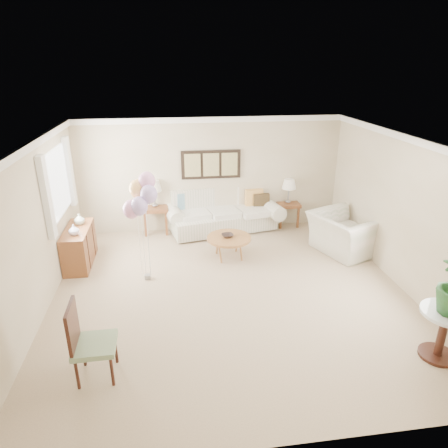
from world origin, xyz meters
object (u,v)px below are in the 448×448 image
Objects in this scene: sofa at (223,214)px; accent_chair at (87,340)px; balloon_cluster at (141,196)px; coffee_table at (229,239)px; armchair at (344,234)px.

sofa is 2.71× the size of accent_chair.
sofa is 3.01m from balloon_cluster.
armchair reaches higher than coffee_table.
coffee_table is at bearing 22.93° from balloon_cluster.
accent_chair reaches higher than armchair.
sofa is at bearing 35.03° from armchair.
accent_chair is at bearing -126.05° from coffee_table.
armchair is 5.49m from accent_chair.
armchair is (2.32, -1.57, 0.03)m from sofa.
armchair is at bearing -1.67° from coffee_table.
accent_chair is (-4.61, -2.97, 0.13)m from armchair.
sofa reaches higher than coffee_table.
accent_chair is 2.65m from balloon_cluster.
balloon_cluster is (0.60, 2.36, 1.05)m from accent_chair.
coffee_table is 3.77m from accent_chair.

